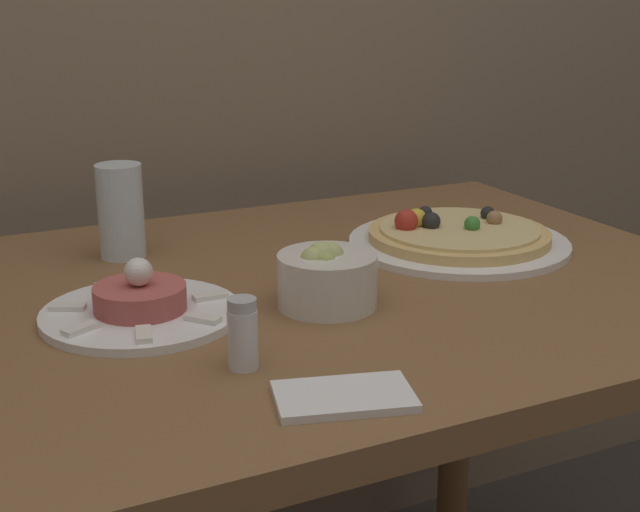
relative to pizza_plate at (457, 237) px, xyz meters
name	(u,v)px	position (x,y,z in m)	size (l,w,h in m)	color
dining_table	(298,367)	(-0.27, -0.05, -0.13)	(1.09, 0.78, 0.74)	brown
pizza_plate	(457,237)	(0.00, 0.00, 0.00)	(0.31, 0.31, 0.06)	white
tartare_plate	(141,306)	(-0.48, -0.08, 0.00)	(0.22, 0.22, 0.07)	white
small_bowl	(323,277)	(-0.28, -0.13, 0.02)	(0.12, 0.12, 0.08)	silver
drinking_glass	(121,211)	(-0.44, 0.16, 0.05)	(0.06, 0.06, 0.13)	silver
napkin	(344,397)	(-0.37, -0.36, -0.01)	(0.14, 0.11, 0.01)	white
salt_shaker	(243,334)	(-0.42, -0.25, 0.02)	(0.03, 0.03, 0.07)	silver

